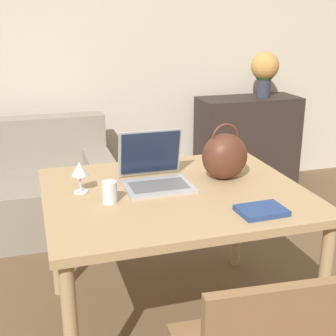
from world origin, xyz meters
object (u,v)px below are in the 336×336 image
object	(u,v)px
wine_glass	(80,170)
flower_vase	(265,70)
drinking_glass	(110,192)
laptop	(154,170)
handbag	(225,156)

from	to	relation	value
wine_glass	flower_vase	bearing A→B (deg)	41.58
drinking_glass	flower_vase	world-z (taller)	flower_vase
flower_vase	laptop	bearing A→B (deg)	-132.18
wine_glass	handbag	bearing A→B (deg)	-1.35
wine_glass	flower_vase	world-z (taller)	flower_vase
wine_glass	flower_vase	xyz separation A→B (m)	(1.85, 1.64, 0.23)
wine_glass	flower_vase	distance (m)	2.48
laptop	handbag	xyz separation A→B (m)	(0.37, -0.04, 0.05)
wine_glass	handbag	distance (m)	0.75
flower_vase	handbag	bearing A→B (deg)	-123.48
laptop	drinking_glass	xyz separation A→B (m)	(-0.27, -0.19, -0.02)
laptop	flower_vase	world-z (taller)	flower_vase
laptop	wine_glass	bearing A→B (deg)	-177.07
drinking_glass	handbag	world-z (taller)	handbag
flower_vase	drinking_glass	bearing A→B (deg)	-133.78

